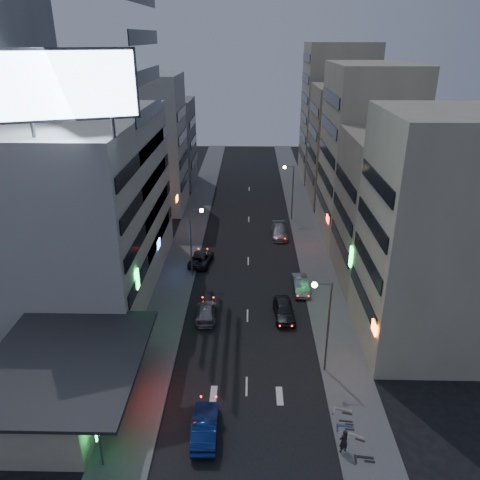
{
  "coord_description": "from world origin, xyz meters",
  "views": [
    {
      "loc": [
        0.12,
        -24.64,
        24.92
      ],
      "look_at": [
        -0.86,
        20.07,
        5.36
      ],
      "focal_mm": 35.0,
      "sensor_mm": 36.0,
      "label": 1
    }
  ],
  "objects_px": {
    "parked_car_right_far": "(280,232)",
    "road_car_silver": "(206,312)",
    "person": "(344,441)",
    "scooter_blue": "(354,420)",
    "parked_car_left": "(201,258)",
    "parked_car_right_near": "(284,310)",
    "scooter_silver_b": "(353,404)",
    "scooter_black_b": "(354,415)",
    "road_car_blue": "(205,426)",
    "parked_car_right_mid": "(301,285)",
    "scooter_black_a": "(375,450)",
    "scooter_silver_a": "(366,432)"
  },
  "relations": [
    {
      "from": "person",
      "to": "scooter_blue",
      "type": "relative_size",
      "value": 1.02
    },
    {
      "from": "parked_car_right_mid",
      "to": "scooter_black_b",
      "type": "bearing_deg",
      "value": -85.98
    },
    {
      "from": "scooter_blue",
      "to": "person",
      "type": "bearing_deg",
      "value": 158.71
    },
    {
      "from": "parked_car_right_far",
      "to": "scooter_silver_b",
      "type": "distance_m",
      "value": 32.26
    },
    {
      "from": "parked_car_right_far",
      "to": "road_car_silver",
      "type": "height_order",
      "value": "parked_car_right_far"
    },
    {
      "from": "parked_car_left",
      "to": "scooter_blue",
      "type": "distance_m",
      "value": 28.3
    },
    {
      "from": "parked_car_right_far",
      "to": "scooter_silver_a",
      "type": "distance_m",
      "value": 34.79
    },
    {
      "from": "road_car_silver",
      "to": "parked_car_right_far",
      "type": "bearing_deg",
      "value": -114.92
    },
    {
      "from": "person",
      "to": "scooter_silver_a",
      "type": "bearing_deg",
      "value": -172.52
    },
    {
      "from": "parked_car_right_mid",
      "to": "scooter_silver_b",
      "type": "xyz_separation_m",
      "value": [
        2.06,
        -17.45,
        -0.0
      ]
    },
    {
      "from": "person",
      "to": "scooter_silver_b",
      "type": "xyz_separation_m",
      "value": [
        1.36,
        3.68,
        -0.31
      ]
    },
    {
      "from": "parked_car_right_near",
      "to": "parked_car_right_far",
      "type": "xyz_separation_m",
      "value": [
        0.67,
        19.75,
        -0.06
      ]
    },
    {
      "from": "parked_car_left",
      "to": "parked_car_right_far",
      "type": "xyz_separation_m",
      "value": [
        9.78,
        8.43,
        0.05
      ]
    },
    {
      "from": "road_car_blue",
      "to": "scooter_blue",
      "type": "distance_m",
      "value": 10.26
    },
    {
      "from": "parked_car_left",
      "to": "scooter_black_a",
      "type": "bearing_deg",
      "value": 124.44
    },
    {
      "from": "parked_car_right_mid",
      "to": "scooter_silver_b",
      "type": "relative_size",
      "value": 2.24
    },
    {
      "from": "scooter_black_b",
      "to": "scooter_silver_b",
      "type": "bearing_deg",
      "value": -1.41
    },
    {
      "from": "parked_car_right_near",
      "to": "scooter_black_b",
      "type": "relative_size",
      "value": 2.87
    },
    {
      "from": "person",
      "to": "parked_car_right_far",
      "type": "bearing_deg",
      "value": -112.91
    },
    {
      "from": "parked_car_right_near",
      "to": "person",
      "type": "bearing_deg",
      "value": -83.29
    },
    {
      "from": "parked_car_right_near",
      "to": "scooter_silver_a",
      "type": "height_order",
      "value": "parked_car_right_near"
    },
    {
      "from": "parked_car_right_mid",
      "to": "scooter_silver_a",
      "type": "bearing_deg",
      "value": -84.82
    },
    {
      "from": "scooter_silver_a",
      "to": "parked_car_left",
      "type": "bearing_deg",
      "value": 51.64
    },
    {
      "from": "parked_car_right_far",
      "to": "scooter_black_a",
      "type": "distance_m",
      "value": 36.37
    },
    {
      "from": "road_car_silver",
      "to": "scooter_black_a",
      "type": "distance_m",
      "value": 20.24
    },
    {
      "from": "parked_car_left",
      "to": "scooter_silver_a",
      "type": "bearing_deg",
      "value": 125.51
    },
    {
      "from": "parked_car_left",
      "to": "road_car_silver",
      "type": "xyz_separation_m",
      "value": [
        1.61,
        -11.6,
        -0.02
      ]
    },
    {
      "from": "road_car_blue",
      "to": "person",
      "type": "distance_m",
      "value": 9.15
    },
    {
      "from": "parked_car_right_mid",
      "to": "scooter_black_a",
      "type": "distance_m",
      "value": 21.68
    },
    {
      "from": "road_car_blue",
      "to": "scooter_black_a",
      "type": "distance_m",
      "value": 11.13
    },
    {
      "from": "parked_car_right_near",
      "to": "parked_car_left",
      "type": "xyz_separation_m",
      "value": [
        -9.1,
        11.32,
        -0.11
      ]
    },
    {
      "from": "parked_car_right_mid",
      "to": "scooter_blue",
      "type": "height_order",
      "value": "parked_car_right_mid"
    },
    {
      "from": "scooter_black_b",
      "to": "scooter_silver_b",
      "type": "xyz_separation_m",
      "value": [
        0.15,
        1.02,
        0.1
      ]
    },
    {
      "from": "parked_car_right_far",
      "to": "road_car_blue",
      "type": "xyz_separation_m",
      "value": [
        -6.93,
        -34.45,
        0.04
      ]
    },
    {
      "from": "road_car_blue",
      "to": "scooter_silver_b",
      "type": "height_order",
      "value": "road_car_blue"
    },
    {
      "from": "scooter_silver_a",
      "to": "scooter_blue",
      "type": "distance_m",
      "value": 1.2
    },
    {
      "from": "parked_car_left",
      "to": "scooter_silver_a",
      "type": "relative_size",
      "value": 2.84
    },
    {
      "from": "parked_car_right_near",
      "to": "road_car_silver",
      "type": "bearing_deg",
      "value": 178.91
    },
    {
      "from": "road_car_blue",
      "to": "scooter_silver_b",
      "type": "relative_size",
      "value": 2.43
    },
    {
      "from": "parked_car_right_near",
      "to": "parked_car_right_mid",
      "type": "height_order",
      "value": "parked_car_right_near"
    },
    {
      "from": "parked_car_right_mid",
      "to": "scooter_black_b",
      "type": "height_order",
      "value": "parked_car_right_mid"
    },
    {
      "from": "parked_car_right_far",
      "to": "scooter_silver_a",
      "type": "xyz_separation_m",
      "value": [
        3.89,
        -34.57,
        -0.08
      ]
    },
    {
      "from": "parked_car_left",
      "to": "parked_car_right_near",
      "type": "bearing_deg",
      "value": 136.71
    },
    {
      "from": "parked_car_left",
      "to": "road_car_blue",
      "type": "height_order",
      "value": "road_car_blue"
    },
    {
      "from": "scooter_blue",
      "to": "scooter_silver_a",
      "type": "bearing_deg",
      "value": -143.61
    },
    {
      "from": "parked_car_right_far",
      "to": "scooter_silver_b",
      "type": "bearing_deg",
      "value": -83.92
    },
    {
      "from": "parked_car_right_mid",
      "to": "scooter_black_a",
      "type": "relative_size",
      "value": 2.35
    },
    {
      "from": "parked_car_left",
      "to": "scooter_black_a",
      "type": "relative_size",
      "value": 2.69
    },
    {
      "from": "road_car_silver",
      "to": "scooter_blue",
      "type": "bearing_deg",
      "value": 127.57
    },
    {
      "from": "road_car_silver",
      "to": "scooter_silver_a",
      "type": "distance_m",
      "value": 18.9
    }
  ]
}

